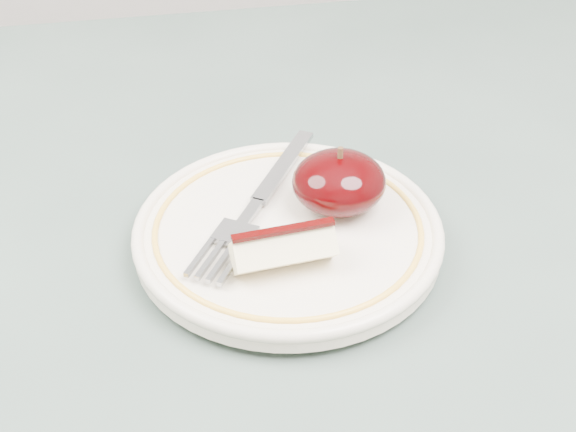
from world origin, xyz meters
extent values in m
cylinder|color=brown|center=(0.40, 0.40, 0.35)|extent=(0.05, 0.05, 0.71)
cube|color=#48584E|center=(0.00, 0.00, 0.73)|extent=(0.90, 0.90, 0.04)
cylinder|color=beige|center=(0.00, 0.03, 0.75)|extent=(0.12, 0.12, 0.01)
cylinder|color=beige|center=(0.00, 0.03, 0.76)|extent=(0.22, 0.22, 0.01)
torus|color=beige|center=(0.00, 0.03, 0.77)|extent=(0.22, 0.22, 0.01)
torus|color=gold|center=(0.00, 0.03, 0.77)|extent=(0.19, 0.19, 0.00)
ellipsoid|color=black|center=(0.04, 0.04, 0.79)|extent=(0.07, 0.06, 0.04)
cylinder|color=#472D19|center=(0.04, 0.04, 0.81)|extent=(0.00, 0.00, 0.01)
cube|color=#FFF5BB|center=(-0.01, -0.02, 0.78)|extent=(0.07, 0.04, 0.03)
cube|color=#2E0101|center=(-0.01, -0.02, 0.80)|extent=(0.07, 0.01, 0.00)
cube|color=gray|center=(0.01, 0.09, 0.77)|extent=(0.06, 0.09, 0.00)
cube|color=gray|center=(-0.03, 0.04, 0.77)|extent=(0.02, 0.03, 0.00)
cube|color=gray|center=(-0.04, 0.02, 0.77)|extent=(0.04, 0.03, 0.00)
cube|color=gray|center=(-0.05, -0.01, 0.77)|extent=(0.02, 0.04, 0.00)
cube|color=gray|center=(-0.05, -0.01, 0.77)|extent=(0.02, 0.04, 0.00)
cube|color=gray|center=(-0.06, -0.01, 0.77)|extent=(0.02, 0.04, 0.00)
cube|color=gray|center=(-0.07, 0.00, 0.77)|extent=(0.02, 0.04, 0.00)
camera|label=1|loc=(-0.08, -0.41, 1.11)|focal=50.00mm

